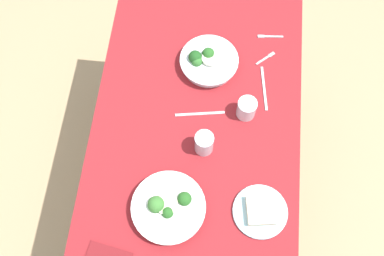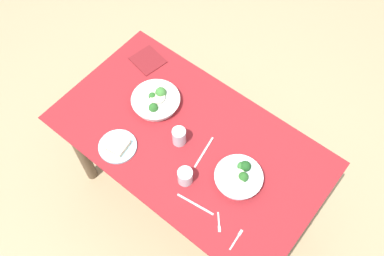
{
  "view_description": "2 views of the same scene",
  "coord_description": "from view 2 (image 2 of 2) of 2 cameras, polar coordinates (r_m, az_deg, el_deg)",
  "views": [
    {
      "loc": [
        0.63,
        0.06,
        2.36
      ],
      "look_at": [
        -0.04,
        -0.01,
        0.78
      ],
      "focal_mm": 42.23,
      "sensor_mm": 36.0,
      "label": 1
    },
    {
      "loc": [
        -0.67,
        0.81,
        2.65
      ],
      "look_at": [
        0.03,
        -0.06,
        0.78
      ],
      "focal_mm": 39.29,
      "sensor_mm": 36.0,
      "label": 2
    }
  ],
  "objects": [
    {
      "name": "ground_plane",
      "position": [
        2.85,
        -0.3,
        -9.05
      ],
      "size": [
        6.0,
        6.0,
        0.0
      ],
      "primitive_type": "plane",
      "color": "tan"
    },
    {
      "name": "dining_table",
      "position": [
        2.27,
        -0.37,
        -3.17
      ],
      "size": [
        1.42,
        0.8,
        0.76
      ],
      "color": "maroon",
      "rests_on": "ground_plane"
    },
    {
      "name": "broccoli_bowl_far",
      "position": [
        2.05,
        6.43,
        -6.58
      ],
      "size": [
        0.24,
        0.24,
        0.09
      ],
      "color": "white",
      "rests_on": "dining_table"
    },
    {
      "name": "broccoli_bowl_near",
      "position": [
        2.26,
        -4.9,
        3.75
      ],
      "size": [
        0.26,
        0.26,
        0.08
      ],
      "color": "white",
      "rests_on": "dining_table"
    },
    {
      "name": "bread_side_plate",
      "position": [
        2.16,
        -10.08,
        -2.39
      ],
      "size": [
        0.2,
        0.2,
        0.04
      ],
      "color": "#99C6D1",
      "rests_on": "dining_table"
    },
    {
      "name": "water_glass_center",
      "position": [
        2.11,
        -1.77,
        -1.14
      ],
      "size": [
        0.07,
        0.07,
        0.1
      ],
      "primitive_type": "cylinder",
      "color": "silver",
      "rests_on": "dining_table"
    },
    {
      "name": "water_glass_side",
      "position": [
        2.02,
        -0.94,
        -6.58
      ],
      "size": [
        0.07,
        0.07,
        0.09
      ],
      "primitive_type": "cylinder",
      "color": "silver",
      "rests_on": "dining_table"
    },
    {
      "name": "fork_by_far_bowl",
      "position": [
        1.97,
        6.07,
        -14.73
      ],
      "size": [
        0.02,
        0.11,
        0.0
      ],
      "rotation": [
        0.0,
        0.0,
        4.8
      ],
      "color": "#B7B7BC",
      "rests_on": "dining_table"
    },
    {
      "name": "fork_by_near_bowl",
      "position": [
        1.98,
        3.67,
        -12.76
      ],
      "size": [
        0.07,
        0.08,
        0.0
      ],
      "rotation": [
        0.0,
        0.0,
        2.29
      ],
      "color": "#B7B7BC",
      "rests_on": "dining_table"
    },
    {
      "name": "table_knife_left",
      "position": [
        2.01,
        0.44,
        -10.32
      ],
      "size": [
        0.2,
        0.04,
        0.0
      ],
      "primitive_type": "cube",
      "rotation": [
        0.0,
        0.0,
        3.29
      ],
      "color": "#B7B7BC",
      "rests_on": "dining_table"
    },
    {
      "name": "table_knife_right",
      "position": [
        2.12,
        1.62,
        -3.3
      ],
      "size": [
        0.04,
        0.19,
        0.0
      ],
      "primitive_type": "cube",
      "rotation": [
        0.0,
        0.0,
        1.74
      ],
      "color": "#B7B7BC",
      "rests_on": "dining_table"
    },
    {
      "name": "napkin_folded_upper",
      "position": [
        2.47,
        -6.01,
        9.13
      ],
      "size": [
        0.19,
        0.18,
        0.01
      ],
      "primitive_type": "cube",
      "rotation": [
        0.0,
        0.0,
        -0.17
      ],
      "color": "maroon",
      "rests_on": "dining_table"
    }
  ]
}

